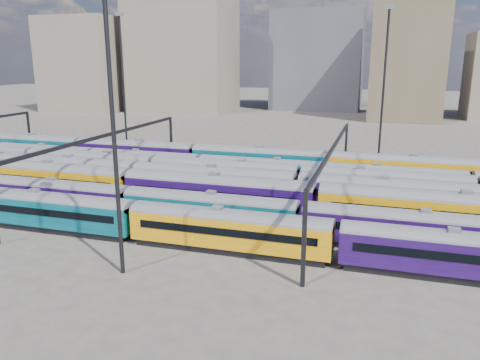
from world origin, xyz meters
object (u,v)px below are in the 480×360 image
(rake_0, at_px, (337,237))
(rake_2, at_px, (317,198))
(mast_2, at_px, (112,107))
(rake_1, at_px, (403,225))

(rake_0, relative_size, rake_2, 0.86)
(rake_0, xyz_separation_m, mast_2, (-17.09, -7.00, 11.42))
(rake_0, xyz_separation_m, rake_2, (-3.10, 10.00, 0.41))
(rake_0, bearing_deg, rake_2, 107.21)
(rake_1, bearing_deg, rake_2, 150.31)
(mast_2, bearing_deg, rake_2, 50.53)
(mast_2, bearing_deg, rake_0, 22.27)
(rake_0, height_order, mast_2, mast_2)
(rake_1, distance_m, mast_2, 28.18)
(mast_2, bearing_deg, rake_1, 27.79)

